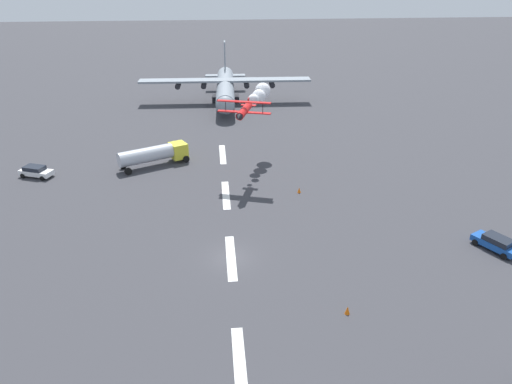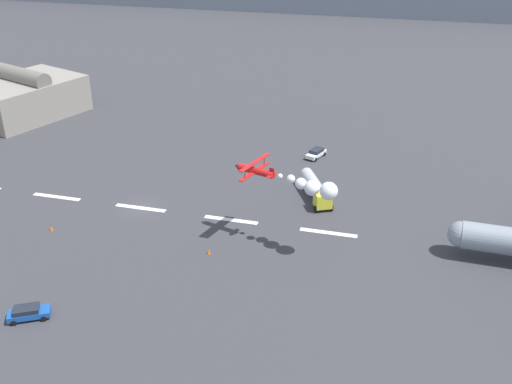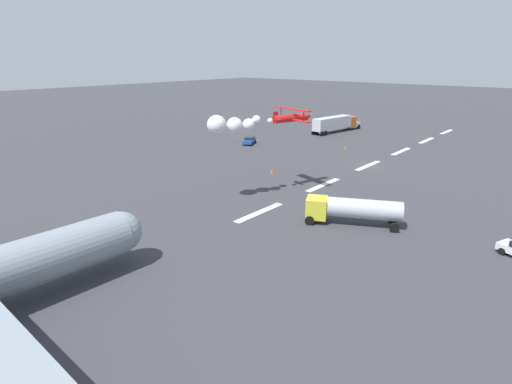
# 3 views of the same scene
# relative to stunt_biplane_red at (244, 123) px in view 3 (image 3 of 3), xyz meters

# --- Properties ---
(ground_plane) EXTENTS (440.00, 440.00, 0.00)m
(ground_plane) POSITION_rel_stunt_biplane_red_xyz_m (-25.28, 4.92, -9.51)
(ground_plane) COLOR #38383D
(ground_plane) RESTS_ON ground
(runway_stripe_0) EXTENTS (8.00, 0.90, 0.01)m
(runway_stripe_0) POSITION_rel_stunt_biplane_red_xyz_m (-67.83, 4.92, -9.51)
(runway_stripe_0) COLOR white
(runway_stripe_0) RESTS_ON ground
(runway_stripe_1) EXTENTS (8.00, 0.90, 0.01)m
(runway_stripe_1) POSITION_rel_stunt_biplane_red_xyz_m (-53.65, 4.92, -9.51)
(runway_stripe_1) COLOR white
(runway_stripe_1) RESTS_ON ground
(runway_stripe_2) EXTENTS (8.00, 0.90, 0.01)m
(runway_stripe_2) POSITION_rel_stunt_biplane_red_xyz_m (-39.46, 4.92, -9.51)
(runway_stripe_2) COLOR white
(runway_stripe_2) RESTS_ON ground
(runway_stripe_3) EXTENTS (8.00, 0.90, 0.01)m
(runway_stripe_3) POSITION_rel_stunt_biplane_red_xyz_m (-25.28, 4.92, -9.51)
(runway_stripe_3) COLOR white
(runway_stripe_3) RESTS_ON ground
(runway_stripe_4) EXTENTS (8.00, 0.90, 0.01)m
(runway_stripe_4) POSITION_rel_stunt_biplane_red_xyz_m (-11.10, 4.92, -9.51)
(runway_stripe_4) COLOR white
(runway_stripe_4) RESTS_ON ground
(runway_stripe_5) EXTENTS (8.00, 0.90, 0.01)m
(runway_stripe_5) POSITION_rel_stunt_biplane_red_xyz_m (3.08, 4.92, -9.51)
(runway_stripe_5) COLOR white
(runway_stripe_5) RESTS_ON ground
(stunt_biplane_red) EXTENTS (14.60, 7.96, 2.46)m
(stunt_biplane_red) POSITION_rel_stunt_biplane_red_xyz_m (0.00, 0.00, 0.00)
(stunt_biplane_red) COLOR red
(semi_truck_orange) EXTENTS (15.84, 4.85, 3.70)m
(semi_truck_orange) POSITION_rel_stunt_biplane_red_xyz_m (-50.40, -15.48, -7.37)
(semi_truck_orange) COLOR silver
(semi_truck_orange) RESTS_ON ground
(fuel_tanker_truck) EXTENTS (6.74, 9.99, 2.90)m
(fuel_tanker_truck) POSITION_rel_stunt_biplane_red_xyz_m (-0.48, 14.74, -7.76)
(fuel_tanker_truck) COLOR yellow
(fuel_tanker_truck) RESTS_ON ground
(followme_car_yellow) EXTENTS (4.81, 3.72, 1.52)m
(followme_car_yellow) POSITION_rel_stunt_biplane_red_xyz_m (-26.33, -21.94, -8.70)
(followme_car_yellow) COLOR #194CA5
(followme_car_yellow) RESTS_ON ground
(traffic_cone_near) EXTENTS (0.44, 0.44, 0.75)m
(traffic_cone_near) POSITION_rel_stunt_biplane_red_xyz_m (-34.59, -4.36, -9.14)
(traffic_cone_near) COLOR orange
(traffic_cone_near) RESTS_ON ground
(traffic_cone_far) EXTENTS (0.44, 0.44, 0.75)m
(traffic_cone_far) POSITION_rel_stunt_biplane_red_xyz_m (-11.32, -4.40, -9.14)
(traffic_cone_far) COLOR orange
(traffic_cone_far) RESTS_ON ground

